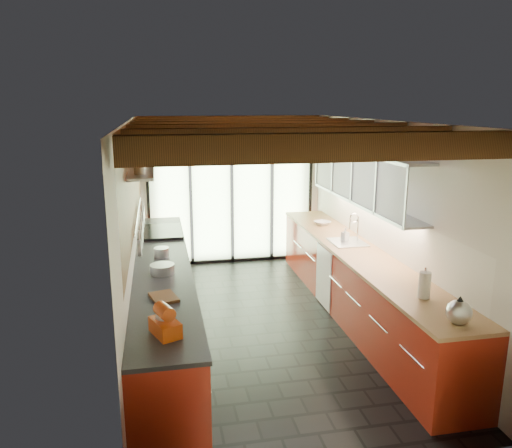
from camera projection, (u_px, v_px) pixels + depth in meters
The scene contains 18 objects.
ground at pixel (264, 324), 6.52m from camera, with size 5.50×5.50×0.00m, color black.
room_shell at pixel (264, 200), 6.13m from camera, with size 5.50×5.50×5.50m.
ceiling_beams at pixel (258, 131), 6.30m from camera, with size 3.14×5.06×4.90m.
glass_door at pixel (232, 171), 8.70m from camera, with size 2.95×0.10×2.90m.
left_counter at pixel (163, 298), 6.17m from camera, with size 0.68×5.00×0.92m.
range_stove at pixel (162, 262), 7.55m from camera, with size 0.66×0.90×0.97m.
right_counter at pixel (357, 284), 6.66m from camera, with size 0.68×5.00×0.92m.
sink_assembly at pixel (348, 240), 6.92m from camera, with size 0.45×0.52×0.43m.
upper_cabinets_right at pixel (364, 177), 6.64m from camera, with size 0.34×3.00×3.00m.
left_wall_fixtures at pixel (142, 188), 6.06m from camera, with size 0.28×2.60×0.96m.
stand_mixer at pixel (165, 322), 4.16m from camera, with size 0.28×0.35×0.28m.
pot_large at pixel (162, 252), 6.28m from camera, with size 0.19×0.19×0.12m, color silver.
pot_small at pixel (162, 269), 5.67m from camera, with size 0.28×0.28×0.11m, color silver.
cutting_board at pixel (164, 297), 4.95m from camera, with size 0.23×0.33×0.03m, color brown.
kettle at pixel (459, 311), 4.38m from camera, with size 0.24×0.29×0.26m.
paper_towel at pixel (425, 285), 4.93m from camera, with size 0.14×0.14×0.32m.
soap_bottle at pixel (345, 235), 6.99m from camera, with size 0.09×0.09×0.19m, color silver.
bowl at pixel (322, 223), 7.94m from camera, with size 0.24×0.24×0.06m, color silver.
Camera 1 is at (-1.28, -5.89, 2.81)m, focal length 35.00 mm.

